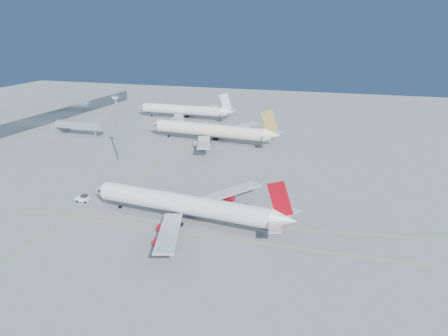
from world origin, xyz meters
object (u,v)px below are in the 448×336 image
Objects in this scene: airliner_virgin at (187,205)px; light_mast at (117,124)px; airliner_etihad at (213,131)px; airliner_third at (185,110)px; pushback_tug at (83,198)px.

light_mast reaches higher than airliner_virgin.
light_mast is at bearing 142.89° from airliner_virgin.
airliner_etihad is 48.49m from light_mast.
airliner_third is 14.20× the size of pushback_tug.
airliner_third is 2.25× the size of light_mast.
airliner_third is at bearing 95.94° from light_mast.
light_mast reaches higher than airliner_etihad.
airliner_etihad is 15.70× the size of pushback_tug.
pushback_tug is (19.72, -128.20, -3.56)m from airliner_third.
airliner_virgin is 35.11m from pushback_tug.
light_mast is (-45.25, 44.87, 10.21)m from airliner_virgin.
airliner_etihad reaches higher than airliner_virgin.
airliner_etihad reaches higher than airliner_third.
airliner_virgin is 143.28m from airliner_third.
airliner_etihad reaches higher than pushback_tug.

